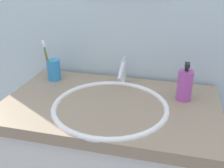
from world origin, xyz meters
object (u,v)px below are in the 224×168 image
faucet (123,71)px  soap_dispenser (185,85)px  toothbrush_cup (54,70)px  toothbrush_green (48,59)px  toothbrush_red (46,58)px

faucet → soap_dispenser: soap_dispenser is taller
faucet → toothbrush_cup: faucet is taller
toothbrush_green → soap_dispenser: toothbrush_green is taller
toothbrush_cup → toothbrush_red: size_ratio=0.52×
faucet → soap_dispenser: size_ratio=0.80×
faucet → soap_dispenser: bearing=-18.2°
toothbrush_red → soap_dispenser: size_ratio=1.17×
toothbrush_cup → toothbrush_green: size_ratio=0.51×
toothbrush_cup → soap_dispenser: soap_dispenser is taller
toothbrush_cup → toothbrush_green: (-0.01, -0.03, 0.07)m
toothbrush_cup → toothbrush_red: toothbrush_red is taller
toothbrush_cup → toothbrush_green: 0.08m
toothbrush_cup → toothbrush_red: bearing=-143.5°
toothbrush_green → soap_dispenser: bearing=-2.8°
faucet → toothbrush_red: toothbrush_red is taller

